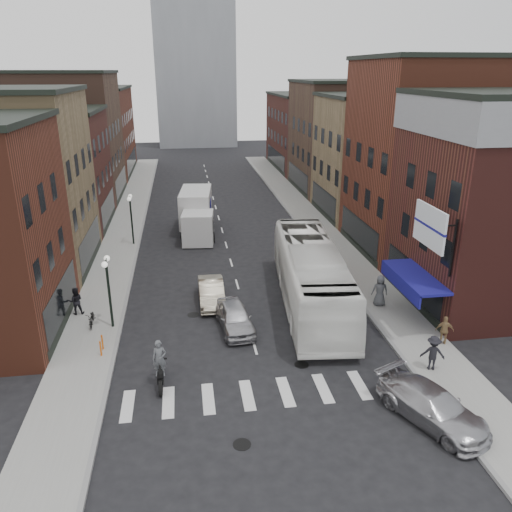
{
  "coord_description": "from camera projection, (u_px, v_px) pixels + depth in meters",
  "views": [
    {
      "loc": [
        -3.2,
        -21.09,
        13.3
      ],
      "look_at": [
        0.84,
        6.16,
        3.01
      ],
      "focal_mm": 35.0,
      "sensor_mm": 36.0,
      "label": 1
    }
  ],
  "objects": [
    {
      "name": "box_truck",
      "position": [
        197.0,
        214.0,
        42.53
      ],
      "size": [
        3.07,
        8.47,
        3.59
      ],
      "rotation": [
        0.0,
        0.0,
        -0.1
      ],
      "color": "silver",
      "rests_on": "ground"
    },
    {
      "name": "bike_rack",
      "position": [
        102.0,
        345.0,
        24.61
      ],
      "size": [
        0.08,
        0.68,
        0.8
      ],
      "color": "#D8590C",
      "rests_on": "sidewalk_left"
    },
    {
      "name": "parked_bicycle",
      "position": [
        92.0,
        318.0,
        27.3
      ],
      "size": [
        0.62,
        1.56,
        0.8
      ],
      "primitive_type": "imported",
      "rotation": [
        0.0,
        0.0,
        0.06
      ],
      "color": "black",
      "rests_on": "sidewalk_left"
    },
    {
      "name": "bldg_right_mid_b",
      "position": [
        377.0,
        156.0,
        46.95
      ],
      "size": [
        10.3,
        10.2,
        11.3
      ],
      "color": "olive",
      "rests_on": "ground"
    },
    {
      "name": "sedan_left_far",
      "position": [
        211.0,
        292.0,
        30.14
      ],
      "size": [
        1.48,
        4.23,
        1.39
      ],
      "primitive_type": "imported",
      "rotation": [
        0.0,
        0.0,
        0.0
      ],
      "color": "beige",
      "rests_on": "ground"
    },
    {
      "name": "transit_bus",
      "position": [
        311.0,
        276.0,
        29.47
      ],
      "size": [
        4.52,
        13.84,
        3.79
      ],
      "primitive_type": "imported",
      "rotation": [
        0.0,
        0.0,
        -0.1
      ],
      "color": "white",
      "rests_on": "ground"
    },
    {
      "name": "bldg_right_mid_a",
      "position": [
        428.0,
        158.0,
        37.16
      ],
      "size": [
        10.3,
        10.2,
        14.3
      ],
      "color": "#5E291A",
      "rests_on": "ground"
    },
    {
      "name": "billboard_sign",
      "position": [
        431.0,
        228.0,
        24.13
      ],
      "size": [
        1.52,
        3.0,
        3.7
      ],
      "color": "black",
      "rests_on": "ground"
    },
    {
      "name": "ped_right_a",
      "position": [
        433.0,
        353.0,
        23.1
      ],
      "size": [
        1.22,
        0.88,
        1.71
      ],
      "primitive_type": "imported",
      "rotation": [
        0.0,
        0.0,
        2.81
      ],
      "color": "black",
      "rests_on": "sidewalk_right"
    },
    {
      "name": "curb_left",
      "position": [
        142.0,
        230.0,
        44.06
      ],
      "size": [
        0.2,
        74.0,
        0.16
      ],
      "primitive_type": "cube",
      "color": "gray",
      "rests_on": "ground"
    },
    {
      "name": "awning_blue",
      "position": [
        412.0,
        278.0,
        27.26
      ],
      "size": [
        1.8,
        5.0,
        0.78
      ],
      "color": "navy",
      "rests_on": "ground"
    },
    {
      "name": "ground",
      "position": [
        257.0,
        357.0,
        24.64
      ],
      "size": [
        160.0,
        160.0,
        0.0
      ],
      "primitive_type": "plane",
      "color": "black",
      "rests_on": "ground"
    },
    {
      "name": "streetlamp_far",
      "position": [
        131.0,
        210.0,
        39.28
      ],
      "size": [
        0.32,
        1.22,
        4.11
      ],
      "color": "black",
      "rests_on": "ground"
    },
    {
      "name": "sedan_left_near",
      "position": [
        235.0,
        317.0,
        27.06
      ],
      "size": [
        2.09,
        4.34,
        1.43
      ],
      "primitive_type": "imported",
      "rotation": [
        0.0,
        0.0,
        0.1
      ],
      "color": "#B0AFB4",
      "rests_on": "ground"
    },
    {
      "name": "curb_right",
      "position": [
        297.0,
        224.0,
        45.98
      ],
      "size": [
        0.2,
        74.0,
        0.16
      ],
      "primitive_type": "cube",
      "color": "gray",
      "rests_on": "ground"
    },
    {
      "name": "bldg_left_mid_b",
      "position": [
        45.0,
        171.0,
        43.02
      ],
      "size": [
        10.3,
        10.2,
        10.3
      ],
      "color": "#4C1F1B",
      "rests_on": "ground"
    },
    {
      "name": "bldg_left_far_b",
      "position": [
        91.0,
        132.0,
        66.01
      ],
      "size": [
        10.3,
        16.2,
        11.3
      ],
      "color": "#5E291A",
      "rests_on": "ground"
    },
    {
      "name": "curb_car",
      "position": [
        432.0,
        406.0,
        19.92
      ],
      "size": [
        3.82,
        5.25,
        1.41
      ],
      "primitive_type": "imported",
      "rotation": [
        0.0,
        0.0,
        0.43
      ],
      "color": "#B4B3B8",
      "rests_on": "ground"
    },
    {
      "name": "sidewalk_right",
      "position": [
        313.0,
        222.0,
        46.16
      ],
      "size": [
        3.0,
        74.0,
        0.15
      ],
      "primitive_type": "cube",
      "color": "gray",
      "rests_on": "ground"
    },
    {
      "name": "bldg_left_far_a",
      "position": [
        68.0,
        137.0,
        52.68
      ],
      "size": [
        10.3,
        12.2,
        13.3
      ],
      "color": "#4B3025",
      "rests_on": "ground"
    },
    {
      "name": "motorcycle_rider",
      "position": [
        160.0,
        365.0,
        22.05
      ],
      "size": [
        0.63,
        2.24,
        2.28
      ],
      "rotation": [
        0.0,
        0.0,
        -0.01
      ],
      "color": "black",
      "rests_on": "ground"
    },
    {
      "name": "bldg_right_corner",
      "position": [
        503.0,
        202.0,
        28.71
      ],
      "size": [
        10.3,
        9.2,
        12.3
      ],
      "color": "#4C1F1B",
      "rests_on": "ground"
    },
    {
      "name": "bldg_left_mid_a",
      "position": [
        5.0,
        184.0,
        33.4
      ],
      "size": [
        10.3,
        10.2,
        12.3
      ],
      "color": "olive",
      "rests_on": "ground"
    },
    {
      "name": "bldg_right_far_a",
      "position": [
        341.0,
        137.0,
        56.97
      ],
      "size": [
        10.3,
        12.2,
        12.3
      ],
      "color": "#4B3025",
      "rests_on": "ground"
    },
    {
      "name": "streetlamp_near",
      "position": [
        108.0,
        280.0,
        26.31
      ],
      "size": [
        0.32,
        1.22,
        4.11
      ],
      "color": "black",
      "rests_on": "ground"
    },
    {
      "name": "sidewalk_left",
      "position": [
        125.0,
        230.0,
        43.83
      ],
      "size": [
        3.0,
        74.0,
        0.15
      ],
      "primitive_type": "cube",
      "color": "gray",
      "rests_on": "ground"
    },
    {
      "name": "ped_left_solo",
      "position": [
        76.0,
        301.0,
        28.39
      ],
      "size": [
        0.85,
        0.57,
        1.62
      ],
      "primitive_type": "imported",
      "rotation": [
        0.0,
        0.0,
        3.3
      ],
      "color": "black",
      "rests_on": "sidewalk_left"
    },
    {
      "name": "crosswalk_stripes",
      "position": [
        268.0,
        393.0,
        21.86
      ],
      "size": [
        12.0,
        2.2,
        0.01
      ],
      "primitive_type": "cube",
      "color": "silver",
      "rests_on": "ground"
    },
    {
      "name": "ped_right_c",
      "position": [
        380.0,
        290.0,
        29.41
      ],
      "size": [
        1.02,
        0.77,
        1.89
      ],
      "primitive_type": "imported",
      "rotation": [
        0.0,
        0.0,
        2.94
      ],
      "color": "#505357",
      "rests_on": "sidewalk_right"
    },
    {
      "name": "bldg_right_far_b",
      "position": [
        311.0,
        132.0,
        70.29
      ],
      "size": [
        10.3,
        16.2,
        10.3
      ],
      "color": "#4C1F1B",
      "rests_on": "ground"
    },
    {
      "name": "ped_right_b",
      "position": [
        445.0,
        330.0,
        25.28
      ],
      "size": [
        1.0,
        0.72,
        1.54
      ],
      "primitive_type": "imported",
      "rotation": [
        0.0,
        0.0,
        2.81
      ],
      "color": "#93744B",
      "rests_on": "sidewalk_right"
    }
  ]
}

